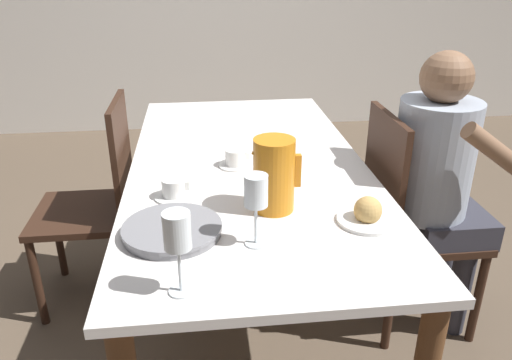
% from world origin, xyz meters
% --- Properties ---
extents(ground_plane, '(20.00, 20.00, 0.00)m').
position_xyz_m(ground_plane, '(0.00, 0.00, 0.00)').
color(ground_plane, brown).
extents(dining_table, '(0.92, 1.84, 0.73)m').
position_xyz_m(dining_table, '(0.00, 0.00, 0.64)').
color(dining_table, silver).
rests_on(dining_table, ground_plane).
extents(chair_person_side, '(0.42, 0.42, 0.95)m').
position_xyz_m(chair_person_side, '(0.64, -0.11, 0.50)').
color(chair_person_side, '#331E14').
rests_on(chair_person_side, ground_plane).
extents(chair_opposite, '(0.42, 0.42, 0.95)m').
position_xyz_m(chair_opposite, '(-0.64, 0.20, 0.50)').
color(chair_opposite, '#331E14').
rests_on(chair_opposite, ground_plane).
extents(person_seated, '(0.39, 0.41, 1.18)m').
position_xyz_m(person_seated, '(0.74, -0.15, 0.70)').
color(person_seated, '#33333D').
rests_on(person_seated, ground_plane).
extents(red_pitcher, '(0.16, 0.13, 0.24)m').
position_xyz_m(red_pitcher, '(0.04, -0.40, 0.85)').
color(red_pitcher, orange).
rests_on(red_pitcher, dining_table).
extents(wine_glass_water, '(0.07, 0.07, 0.22)m').
position_xyz_m(wine_glass_water, '(-0.04, -0.61, 0.89)').
color(wine_glass_water, white).
rests_on(wine_glass_water, dining_table).
extents(wine_glass_juice, '(0.07, 0.07, 0.22)m').
position_xyz_m(wine_glass_juice, '(-0.25, -0.81, 0.89)').
color(wine_glass_juice, white).
rests_on(wine_glass_juice, dining_table).
extents(teacup_near_person, '(0.13, 0.13, 0.07)m').
position_xyz_m(teacup_near_person, '(-0.28, -0.28, 0.76)').
color(teacup_near_person, white).
rests_on(teacup_near_person, dining_table).
extents(teacup_across, '(0.13, 0.13, 0.07)m').
position_xyz_m(teacup_across, '(-0.05, -0.02, 0.76)').
color(teacup_across, white).
rests_on(teacup_across, dining_table).
extents(serving_tray, '(0.30, 0.30, 0.03)m').
position_xyz_m(serving_tray, '(-0.28, -0.53, 0.75)').
color(serving_tray, gray).
rests_on(serving_tray, dining_table).
extents(bread_plate, '(0.19, 0.19, 0.09)m').
position_xyz_m(bread_plate, '(0.32, -0.52, 0.76)').
color(bread_plate, white).
rests_on(bread_plate, dining_table).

